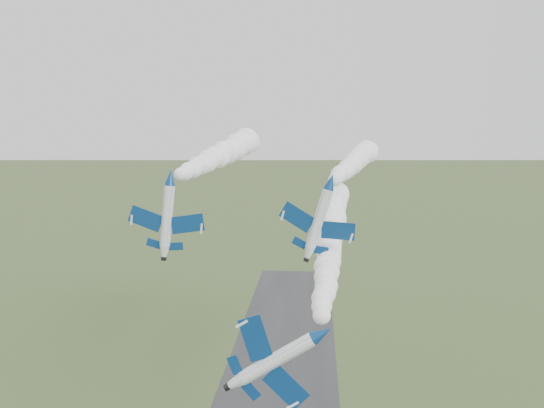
{
  "coord_description": "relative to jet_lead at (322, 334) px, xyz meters",
  "views": [
    {
      "loc": [
        7.23,
        -55.2,
        51.4
      ],
      "look_at": [
        1.76,
        19.16,
        42.12
      ],
      "focal_mm": 40.0,
      "sensor_mm": 36.0,
      "label": 1
    }
  ],
  "objects": [
    {
      "name": "jet_lead",
      "position": [
        0.0,
        0.0,
        0.0
      ],
      "size": [
        5.07,
        11.4,
        8.1
      ],
      "rotation": [
        0.0,
        1.02,
        -0.0
      ],
      "color": "white"
    },
    {
      "name": "smoke_trail_jet_lead",
      "position": [
        1.67,
        39.02,
        2.5
      ],
      "size": [
        5.55,
        73.1,
        5.19
      ],
      "primitive_type": null,
      "rotation": [
        0.0,
        0.0,
        -0.0
      ],
      "color": "white"
    },
    {
      "name": "jet_pair_left",
      "position": [
        -19.54,
        24.11,
        12.08
      ],
      "size": [
        10.01,
        12.08,
        3.03
      ],
      "rotation": [
        0.0,
        0.1,
        -0.04
      ],
      "color": "white"
    },
    {
      "name": "smoke_trail_jet_pair_left",
      "position": [
        -17.86,
        58.58,
        13.85
      ],
      "size": [
        8.17,
        64.07,
        5.59
      ],
      "primitive_type": null,
      "rotation": [
        0.0,
        0.0,
        -0.04
      ],
      "color": "white"
    },
    {
      "name": "jet_pair_right",
      "position": [
        1.13,
        23.13,
        11.73
      ],
      "size": [
        9.59,
        11.83,
        3.72
      ],
      "rotation": [
        0.0,
        0.29,
        -0.15
      ],
      "color": "white"
    },
    {
      "name": "smoke_trail_jet_pair_right",
      "position": [
        6.29,
        55.95,
        12.55
      ],
      "size": [
        13.24,
        60.48,
        4.51
      ],
      "primitive_type": null,
      "rotation": [
        0.0,
        0.0,
        -0.15
      ],
      "color": "white"
    }
  ]
}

